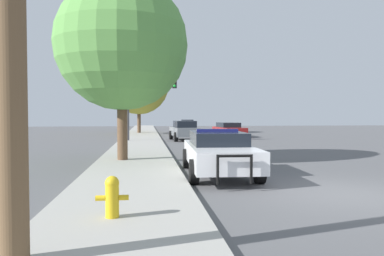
% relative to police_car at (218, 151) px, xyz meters
% --- Properties ---
extents(ground_plane, '(110.00, 110.00, 0.00)m').
position_rel_police_car_xyz_m(ground_plane, '(2.44, -3.26, -0.74)').
color(ground_plane, '#565659').
extents(sidewalk_left, '(3.00, 110.00, 0.13)m').
position_rel_police_car_xyz_m(sidewalk_left, '(-2.66, -3.26, -0.67)').
color(sidewalk_left, '#A3A099').
rests_on(sidewalk_left, ground_plane).
extents(police_car, '(2.20, 5.23, 1.43)m').
position_rel_police_car_xyz_m(police_car, '(0.00, 0.00, 0.00)').
color(police_car, white).
rests_on(police_car, ground_plane).
extents(fire_hydrant, '(0.56, 0.24, 0.71)m').
position_rel_police_car_xyz_m(fire_hydrant, '(-2.83, -5.11, -0.23)').
color(fire_hydrant, gold).
rests_on(fire_hydrant, sidewalk_left).
extents(traffic_light, '(3.45, 0.35, 4.67)m').
position_rel_police_car_xyz_m(traffic_light, '(-2.10, 14.58, 2.70)').
color(traffic_light, '#424247').
rests_on(traffic_light, sidewalk_left).
extents(car_background_oncoming, '(2.26, 4.74, 1.23)m').
position_rel_police_car_xyz_m(car_background_oncoming, '(4.74, 19.78, -0.06)').
color(car_background_oncoming, maroon).
rests_on(car_background_oncoming, ground_plane).
extents(car_background_distant, '(2.16, 4.39, 1.28)m').
position_rel_police_car_xyz_m(car_background_distant, '(2.96, 36.64, -0.05)').
color(car_background_distant, '#333856').
rests_on(car_background_distant, ground_plane).
extents(car_background_midblock, '(2.10, 4.04, 1.45)m').
position_rel_police_car_xyz_m(car_background_midblock, '(0.53, 15.95, 0.02)').
color(car_background_midblock, slate).
rests_on(car_background_midblock, ground_plane).
extents(tree_sidewalk_far, '(5.92, 5.92, 7.73)m').
position_rel_police_car_xyz_m(tree_sidewalk_far, '(-2.99, 25.85, 4.16)').
color(tree_sidewalk_far, brown).
rests_on(tree_sidewalk_far, sidewalk_left).
extents(tree_sidewalk_near, '(5.14, 5.14, 7.07)m').
position_rel_police_car_xyz_m(tree_sidewalk_near, '(-3.18, 3.28, 3.88)').
color(tree_sidewalk_near, brown).
rests_on(tree_sidewalk_near, sidewalk_left).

